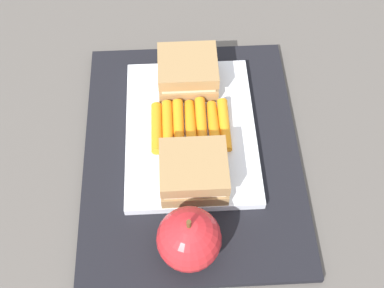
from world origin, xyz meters
The scene contains 7 objects.
ground_plane centered at (0.00, 0.00, 0.00)m, with size 2.40×2.40×0.00m, color #56514C.
lunchbag_mat centered at (0.00, 0.00, 0.01)m, with size 0.36×0.28×0.01m, color black.
food_tray centered at (-0.03, 0.00, 0.02)m, with size 0.23×0.17×0.01m, color white.
sandwich_half_left centered at (-0.10, 0.00, 0.04)m, with size 0.07×0.08×0.04m.
sandwich_half_right centered at (0.05, 0.00, 0.04)m, with size 0.07×0.08×0.04m.
carrot_sticks_bundle centered at (-0.02, 0.00, 0.03)m, with size 0.08×0.10×0.02m.
apple centered at (0.14, -0.01, 0.05)m, with size 0.07×0.07×0.08m.
Camera 1 is at (0.34, -0.02, 0.55)m, focal length 45.61 mm.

